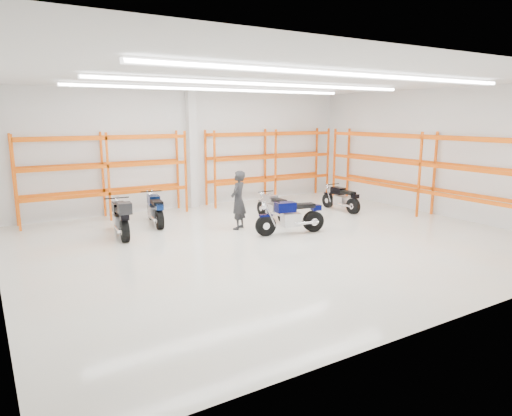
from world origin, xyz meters
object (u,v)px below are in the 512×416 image
structural_column (192,150)px  motorcycle_main (293,217)px  motorcycle_back_b (155,210)px  standing_man (238,200)px  motorcycle_back_c (274,207)px  motorcycle_back_d (342,199)px  motorcycle_back_a (121,219)px

structural_column → motorcycle_main: bearing=-80.6°
motorcycle_back_b → standing_man: 2.85m
motorcycle_back_c → motorcycle_back_d: bearing=-1.7°
motorcycle_back_a → structural_column: structural_column is taller
motorcycle_back_c → motorcycle_back_d: motorcycle_back_d is taller
motorcycle_back_c → standing_man: size_ratio=1.02×
standing_man → motorcycle_back_c: bearing=157.3°
motorcycle_back_d → standing_man: standing_man is taller
motorcycle_back_c → structural_column: 4.27m
motorcycle_back_c → standing_man: bearing=-164.1°
motorcycle_back_d → standing_man: 4.73m
motorcycle_back_b → standing_man: standing_man is taller
motorcycle_main → motorcycle_back_c: (0.55, 1.87, -0.07)m
standing_man → structural_column: 4.28m
motorcycle_back_b → motorcycle_back_c: 4.01m
motorcycle_main → structural_column: structural_column is taller
standing_man → structural_column: size_ratio=0.41×
motorcycle_back_a → standing_man: size_ratio=1.24×
motorcycle_back_d → standing_man: size_ratio=1.06×
motorcycle_back_a → motorcycle_back_d: (8.14, -0.52, -0.11)m
motorcycle_back_a → standing_man: standing_man is taller
motorcycle_back_a → motorcycle_back_c: 5.15m
motorcycle_main → structural_column: size_ratio=0.49×
motorcycle_main → structural_column: (-0.90, 5.45, 1.74)m
motorcycle_main → motorcycle_back_b: size_ratio=1.04×
motorcycle_back_d → structural_column: (-4.45, 3.67, 1.79)m
motorcycle_back_a → motorcycle_back_d: size_ratio=1.16×
motorcycle_back_d → structural_column: bearing=140.5°
motorcycle_back_d → structural_column: 6.04m
motorcycle_back_a → standing_man: (3.45, -0.91, 0.36)m
motorcycle_main → motorcycle_back_b: motorcycle_main is taller
motorcycle_back_c → standing_man: 1.81m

